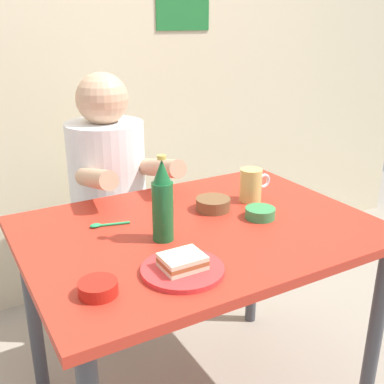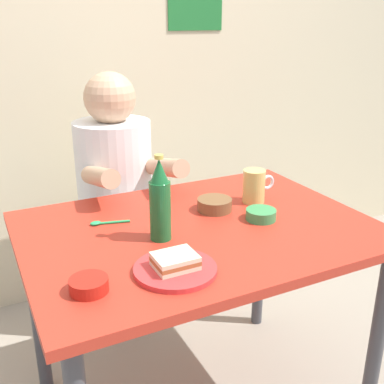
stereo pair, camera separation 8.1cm
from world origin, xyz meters
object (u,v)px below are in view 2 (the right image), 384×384
Objects in this scene: sambal_bowl_red at (89,284)px; sandwich at (175,261)px; plate_orange at (175,269)px; beer_mug at (255,186)px; dining_table at (199,252)px; beer_bottle at (160,202)px; stool at (119,256)px; person_seated at (115,170)px.

sandwich is at bearing -2.21° from sambal_bowl_red.
beer_mug is (0.46, 0.33, 0.05)m from plate_orange.
dining_table is 0.33m from beer_mug.
beer_bottle is (0.04, 0.20, 0.11)m from plate_orange.
stool is at bearing 124.00° from beer_mug.
person_seated is 6.54× the size of sandwich.
beer_mug reaches higher than sambal_bowl_red.
dining_table is 8.73× the size of beer_mug.
dining_table is 0.70m from stool.
person_seated is at bearing 82.84° from plate_orange.
dining_table is 10.00× the size of sandwich.
beer_mug is 0.44m from beer_bottle.
beer_mug is (0.36, -0.53, 0.45)m from stool.
stool is at bearing 68.62° from sambal_bowl_red.
plate_orange is at bearing -97.07° from stool.
plate_orange is 0.23m from sambal_bowl_red.
dining_table is at bearing -82.69° from stool.
plate_orange is 0.23m from beer_bottle.
sambal_bowl_red is at bearing -155.14° from beer_mug.
plate_orange is at bearing -144.71° from beer_mug.
beer_bottle reaches higher than beer_mug.
plate_orange reaches higher than dining_table.
beer_bottle is at bearing 77.67° from plate_orange.
beer_mug is 0.48× the size of beer_bottle.
sandwich is at bearing -97.16° from person_seated.
sambal_bowl_red is (-0.41, -0.22, 0.11)m from dining_table.
sandwich is (-0.19, -0.23, 0.13)m from dining_table.
person_seated is (-0.08, 0.62, 0.12)m from dining_table.
stool is 0.96m from sandwich.
plate_orange is (-0.11, -0.85, -0.02)m from person_seated.
stool is at bearing 97.31° from dining_table.
sambal_bowl_red is at bearing -111.38° from stool.
sandwich reaches higher than stool.
sambal_bowl_red is (-0.27, -0.19, -0.10)m from beer_bottle.
dining_table is 0.64m from person_seated.
stool is (-0.08, 0.63, -0.30)m from dining_table.
beer_mug reaches higher than stool.
person_seated is (0.00, -0.01, 0.42)m from stool.
sambal_bowl_red is at bearing -144.70° from beer_bottle.
plate_orange is (-0.19, -0.23, 0.10)m from dining_table.
sandwich reaches higher than plate_orange.
beer_mug reaches higher than sandwich.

